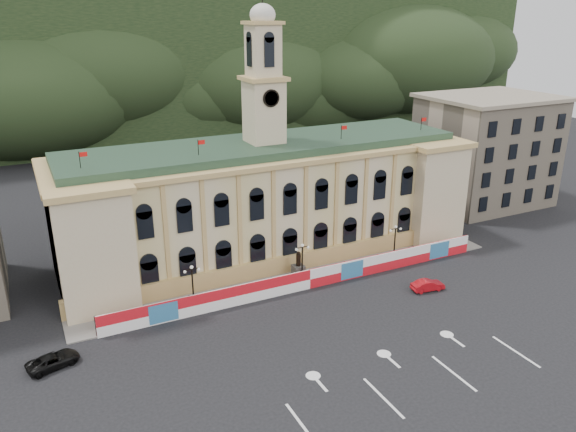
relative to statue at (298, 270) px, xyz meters
name	(u,v)px	position (x,y,z in m)	size (l,w,h in m)	color
ground	(381,351)	(0.00, -18.00, -1.19)	(260.00, 260.00, 0.00)	black
lane_markings	(413,379)	(0.00, -23.00, -1.18)	(26.00, 10.00, 0.02)	white
hill_ridge	(123,59)	(0.03, 103.99, 18.30)	(230.00, 80.00, 64.00)	black
city_hall	(266,198)	(0.00, 9.63, 6.66)	(56.20, 17.60, 37.10)	beige
side_building_right	(486,150)	(43.00, 12.93, 8.14)	(21.00, 17.00, 18.60)	tan
hoarding_fence	(310,279)	(0.06, -2.93, 0.06)	(50.00, 0.44, 2.50)	red
pavement	(299,279)	(0.00, -0.25, -1.11)	(56.00, 5.50, 0.16)	slate
statue	(298,270)	(0.00, 0.00, 0.00)	(1.40, 1.40, 3.72)	#595651
lamp_left	(193,282)	(-14.00, -1.00, 1.89)	(1.96, 0.44, 5.15)	black
lamp_center	(302,259)	(0.00, -1.00, 1.89)	(1.96, 0.44, 5.15)	black
lamp_right	(395,240)	(14.00, -1.00, 1.89)	(1.96, 0.44, 5.15)	black
red_sedan	(428,285)	(12.59, -9.77, -0.51)	(4.27, 1.97, 1.35)	#A80C13
black_suv	(53,361)	(-29.49, -6.30, -0.51)	(5.28, 3.50, 1.35)	black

